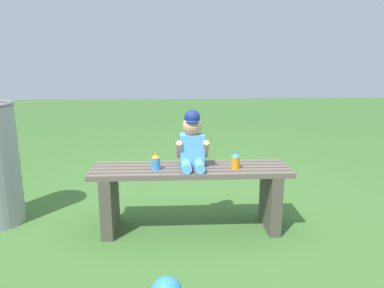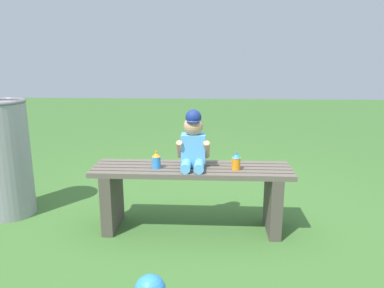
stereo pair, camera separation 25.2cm
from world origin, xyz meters
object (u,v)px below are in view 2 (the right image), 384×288
park_bench (192,189)px  sippy_cup_left (156,160)px  child_figure (193,142)px  trash_bin (6,158)px  sippy_cup_right (236,161)px

park_bench → sippy_cup_left: bearing=-171.3°
child_figure → trash_bin: (-1.46, 0.16, -0.19)m
park_bench → child_figure: 0.34m
sippy_cup_right → park_bench: bearing=173.1°
child_figure → trash_bin: bearing=173.6°
child_figure → sippy_cup_right: 0.33m
child_figure → sippy_cup_left: (-0.25, -0.05, -0.12)m
child_figure → trash_bin: size_ratio=0.44×
park_bench → trash_bin: size_ratio=1.53×
park_bench → sippy_cup_right: 0.38m
child_figure → trash_bin: 1.48m
trash_bin → park_bench: bearing=-7.1°
park_bench → sippy_cup_left: size_ratio=11.31×
child_figure → sippy_cup_left: size_ratio=3.26×
park_bench → trash_bin: bearing=172.9°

